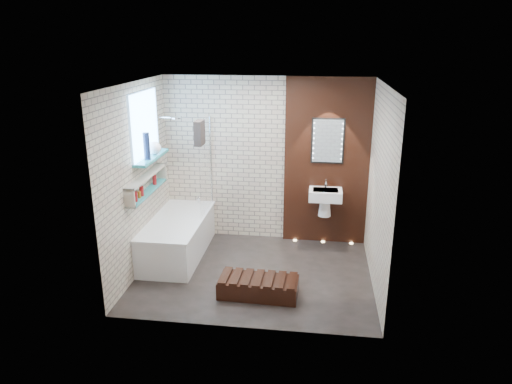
# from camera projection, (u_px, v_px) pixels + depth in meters

# --- Properties ---
(ground) EXTENTS (3.20, 3.20, 0.00)m
(ground) POSITION_uv_depth(u_px,v_px,m) (255.00, 273.00, 6.61)
(ground) COLOR black
(ground) RESTS_ON ground
(room_shell) EXTENTS (3.24, 3.20, 2.60)m
(room_shell) POSITION_uv_depth(u_px,v_px,m) (254.00, 185.00, 6.21)
(room_shell) COLOR #B9A393
(room_shell) RESTS_ON ground
(walnut_panel) EXTENTS (1.30, 0.06, 2.60)m
(walnut_panel) POSITION_uv_depth(u_px,v_px,m) (327.00, 163.00, 7.28)
(walnut_panel) COLOR black
(walnut_panel) RESTS_ON ground
(clerestory_window) EXTENTS (0.18, 1.00, 0.94)m
(clerestory_window) POSITION_uv_depth(u_px,v_px,m) (146.00, 131.00, 6.55)
(clerestory_window) COLOR #7FADE0
(clerestory_window) RESTS_ON room_shell
(display_niche) EXTENTS (0.14, 1.30, 0.26)m
(display_niche) POSITION_uv_depth(u_px,v_px,m) (147.00, 184.00, 6.57)
(display_niche) COLOR teal
(display_niche) RESTS_ON room_shell
(bathtub) EXTENTS (0.79, 1.74, 0.70)m
(bathtub) POSITION_uv_depth(u_px,v_px,m) (178.00, 237.00, 7.10)
(bathtub) COLOR white
(bathtub) RESTS_ON ground
(bath_screen) EXTENTS (0.01, 0.78, 1.40)m
(bath_screen) POSITION_uv_depth(u_px,v_px,m) (206.00, 166.00, 7.16)
(bath_screen) COLOR white
(bath_screen) RESTS_ON bathtub
(towel) EXTENTS (0.10, 0.27, 0.35)m
(towel) POSITION_uv_depth(u_px,v_px,m) (199.00, 133.00, 6.71)
(towel) COLOR black
(towel) RESTS_ON bath_screen
(shower_head) EXTENTS (0.18, 0.18, 0.02)m
(shower_head) POSITION_uv_depth(u_px,v_px,m) (177.00, 118.00, 7.05)
(shower_head) COLOR silver
(shower_head) RESTS_ON room_shell
(washbasin) EXTENTS (0.50, 0.36, 0.58)m
(washbasin) POSITION_uv_depth(u_px,v_px,m) (325.00, 198.00, 7.26)
(washbasin) COLOR white
(washbasin) RESTS_ON walnut_panel
(led_mirror) EXTENTS (0.50, 0.02, 0.70)m
(led_mirror) POSITION_uv_depth(u_px,v_px,m) (328.00, 141.00, 7.14)
(led_mirror) COLOR black
(led_mirror) RESTS_ON walnut_panel
(walnut_step) EXTENTS (1.02, 0.48, 0.22)m
(walnut_step) POSITION_uv_depth(u_px,v_px,m) (258.00, 287.00, 6.03)
(walnut_step) COLOR black
(walnut_step) RESTS_ON ground
(niche_bottles) EXTENTS (0.06, 0.81, 0.14)m
(niche_bottles) POSITION_uv_depth(u_px,v_px,m) (144.00, 189.00, 6.46)
(niche_bottles) COLOR maroon
(niche_bottles) RESTS_ON display_niche
(sill_vases) EXTENTS (0.19, 0.44, 0.37)m
(sill_vases) POSITION_uv_depth(u_px,v_px,m) (152.00, 147.00, 6.63)
(sill_vases) COLOR #16213E
(sill_vases) RESTS_ON clerestory_window
(floor_uplights) EXTENTS (0.96, 0.06, 0.01)m
(floor_uplights) POSITION_uv_depth(u_px,v_px,m) (323.00, 242.00, 7.62)
(floor_uplights) COLOR #FFD899
(floor_uplights) RESTS_ON ground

